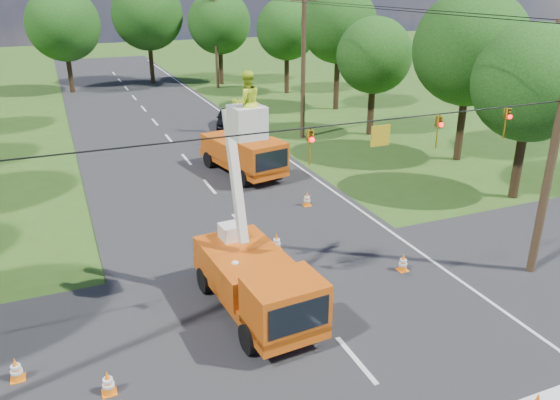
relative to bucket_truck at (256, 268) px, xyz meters
name	(u,v)px	position (x,y,z in m)	size (l,w,h in m)	color
ground	(187,160)	(1.73, 16.69, -1.64)	(140.00, 140.00, 0.00)	#315319
road_main	(187,160)	(1.73, 16.69, -1.64)	(12.00, 100.00, 0.06)	black
road_cross	(324,323)	(1.73, -1.31, -1.64)	(56.00, 10.00, 0.07)	black
edge_line	(274,150)	(7.33, 16.69, -1.64)	(0.12, 90.00, 0.02)	silver
bucket_truck	(256,268)	(0.00, 0.00, 0.00)	(2.69, 5.99, 7.62)	#C0500D
second_truck	(244,154)	(4.08, 12.93, -0.47)	(3.34, 6.31, 2.25)	#C0500D
ground_worker	(236,289)	(-0.59, 0.30, -0.78)	(0.63, 0.41, 1.72)	orange
distant_car	(228,118)	(6.41, 23.32, -0.97)	(1.57, 3.91, 1.33)	black
traffic_cone_2	(277,242)	(2.26, 3.85, -1.28)	(0.38, 0.38, 0.71)	orange
traffic_cone_3	(307,199)	(5.31, 7.50, -1.28)	(0.38, 0.38, 0.71)	orange
traffic_cone_4	(108,383)	(-4.81, -2.00, -1.28)	(0.38, 0.38, 0.71)	orange
traffic_cone_5	(16,369)	(-7.00, -0.52, -1.28)	(0.38, 0.38, 0.71)	orange
traffic_cone_7	(280,155)	(6.79, 14.35, -1.28)	(0.38, 0.38, 0.71)	orange
traffic_cone_8	(403,262)	(5.89, 0.50, -1.28)	(0.38, 0.38, 0.71)	orange
pole_right_near	(556,136)	(10.23, -1.31, 3.47)	(1.80, 0.30, 10.00)	#4C3823
pole_right_mid	(303,61)	(10.23, 18.69, 3.47)	(1.80, 0.30, 10.00)	#4C3823
pole_right_far	(216,35)	(10.23, 38.69, 3.47)	(1.80, 0.30, 10.00)	#4C3823
signal_span	(399,133)	(3.96, -1.31, 4.24)	(18.00, 0.29, 1.07)	black
tree_right_a	(532,83)	(15.23, 4.69, 3.92)	(5.40, 5.40, 8.28)	#382616
tree_right_b	(471,48)	(16.73, 10.69, 4.79)	(6.40, 6.40, 9.65)	#382616
tree_right_c	(374,56)	(14.93, 17.69, 3.67)	(5.00, 5.00, 7.83)	#382616
tree_right_d	(339,25)	(16.53, 25.69, 5.04)	(6.00, 6.00, 9.70)	#382616
tree_right_e	(287,29)	(15.53, 33.69, 4.17)	(5.60, 5.60, 8.63)	#382616
tree_far_a	(63,25)	(-3.27, 41.69, 4.55)	(6.60, 6.60, 9.50)	#382616
tree_far_b	(147,14)	(4.73, 43.69, 5.17)	(7.00, 7.00, 10.32)	#382616
tree_far_c	(219,22)	(11.23, 40.69, 4.42)	(6.20, 6.20, 9.18)	#382616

